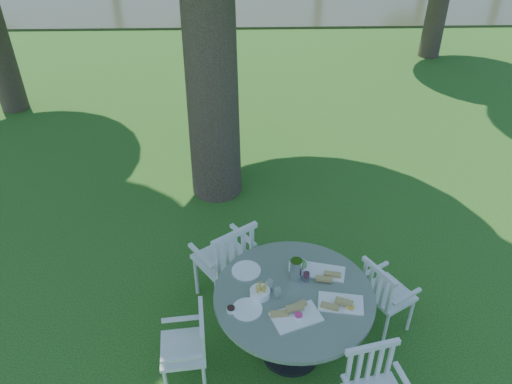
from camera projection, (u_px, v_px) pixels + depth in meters
ground at (256, 261)px, 5.83m from camera, size 140.00×140.00×0.00m
table at (293, 306)px, 4.42m from camera, size 1.41×1.41×0.79m
chair_ne at (382, 293)px, 4.75m from camera, size 0.56×0.57×0.85m
chair_nw at (229, 258)px, 5.00m from camera, size 0.69×0.69×1.01m
chair_sw at (192, 343)px, 4.27m from camera, size 0.43×0.46×0.83m
tableware at (291, 285)px, 4.36m from camera, size 1.18×0.87×0.22m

